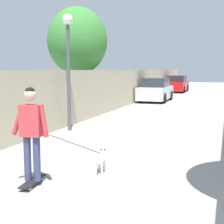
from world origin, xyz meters
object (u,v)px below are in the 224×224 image
(skateboard, at_px, (33,181))
(dog, at_px, (100,159))
(car_near, at_px, (156,90))
(tree_left_near, at_px, (77,41))
(person_skateboarder, at_px, (31,127))
(car_far, at_px, (177,84))
(lamp_post, at_px, (68,51))

(skateboard, height_order, dog, dog)
(skateboard, bearing_deg, dog, -37.56)
(dog, xyz_separation_m, car_near, (15.41, 2.11, 0.44))
(tree_left_near, relative_size, car_near, 1.29)
(person_skateboarder, bearing_deg, car_far, 2.68)
(skateboard, bearing_deg, lamp_post, 19.75)
(tree_left_near, relative_size, lamp_post, 1.32)
(car_near, distance_m, car_far, 9.67)
(tree_left_near, xyz_separation_m, car_far, (15.93, -2.72, -2.80))
(tree_left_near, xyz_separation_m, skateboard, (-10.29, -3.95, -3.45))
(skateboard, distance_m, car_far, 26.25)
(tree_left_near, distance_m, car_near, 7.38)
(car_near, bearing_deg, dog, -172.22)
(person_skateboarder, distance_m, dog, 1.65)
(lamp_post, distance_m, dog, 5.38)
(lamp_post, height_order, dog, lamp_post)
(lamp_post, distance_m, skateboard, 6.02)
(person_skateboarder, bearing_deg, skateboard, 9.46)
(skateboard, distance_m, person_skateboarder, 1.02)
(tree_left_near, relative_size, car_far, 1.20)
(skateboard, bearing_deg, tree_left_near, 20.99)
(tree_left_near, height_order, car_far, tree_left_near)
(car_near, xyz_separation_m, car_far, (9.67, 0.00, 0.00))
(skateboard, xyz_separation_m, car_near, (16.55, 1.23, 0.65))
(person_skateboarder, bearing_deg, dog, -37.56)
(dog, bearing_deg, tree_left_near, 27.82)
(person_skateboarder, xyz_separation_m, dog, (1.14, -0.88, -0.81))
(skateboard, relative_size, car_far, 0.19)
(tree_left_near, height_order, lamp_post, tree_left_near)
(tree_left_near, height_order, skateboard, tree_left_near)
(dog, distance_m, car_far, 25.17)
(skateboard, xyz_separation_m, car_far, (26.22, 1.23, 0.65))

